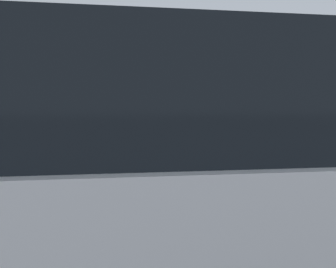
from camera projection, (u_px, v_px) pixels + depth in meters
ground_plane at (158, 257)px, 3.90m from camera, size 160.00×160.00×0.00m
sidewalk_curb at (144, 214)px, 5.13m from camera, size 36.00×2.52×0.16m
parking_meter at (190, 122)px, 4.21m from camera, size 0.18×0.20×1.45m
pedestrian_at_meter at (133, 133)px, 4.23m from camera, size 0.64×0.48×1.68m
parked_sedan_white at (94, 195)px, 2.42m from camera, size 4.64×1.90×1.76m
background_railing at (136, 136)px, 6.17m from camera, size 24.06×0.06×1.11m
backdrop_wall at (125, 95)px, 8.58m from camera, size 32.00×0.50×3.25m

